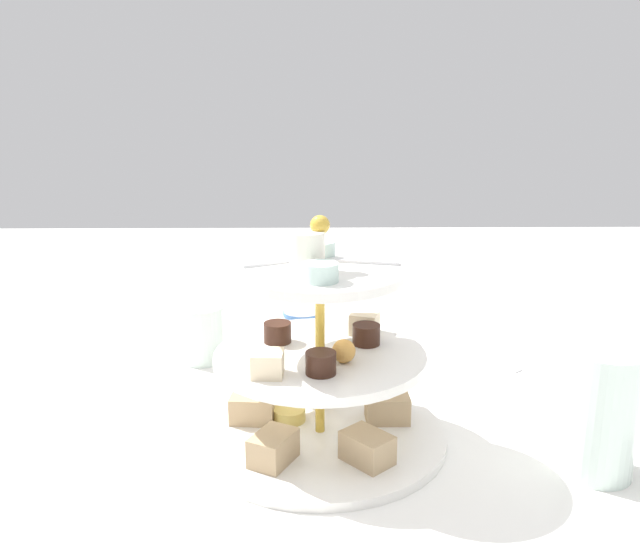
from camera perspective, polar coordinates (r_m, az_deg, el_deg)
name	(u,v)px	position (r m, az deg, el deg)	size (l,w,h in m)	color
ground_plane	(320,439)	(0.75, 0.00, -13.71)	(2.40, 2.40, 0.00)	white
tiered_serving_stand	(320,376)	(0.72, -0.04, -8.54)	(0.27, 0.27, 0.25)	white
water_glass_tall_right	(602,413)	(0.72, 22.67, -10.77)	(0.07, 0.07, 0.13)	silver
water_glass_short_left	(202,333)	(0.96, -9.94, -4.92)	(0.06, 0.06, 0.08)	silver
teacup_with_saucer	(303,328)	(1.01, -1.46, -4.50)	(0.09, 0.09, 0.05)	white
butter_knife_right	(469,352)	(1.00, 12.50, -6.44)	(0.17, 0.01, 0.00)	silver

